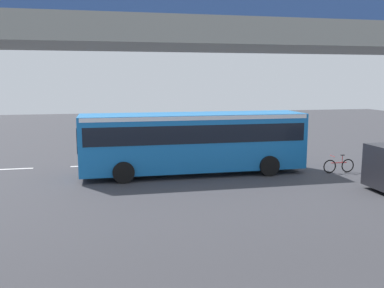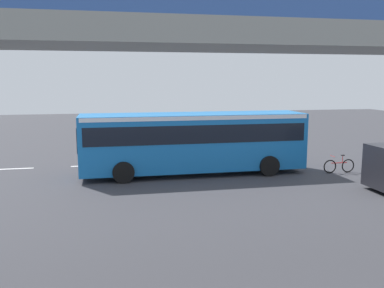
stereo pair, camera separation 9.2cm
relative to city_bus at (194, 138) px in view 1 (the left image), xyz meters
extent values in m
plane|color=#38383D|center=(1.45, -0.66, -1.88)|extent=(80.00, 80.00, 0.00)
cube|color=#196BB7|center=(-0.01, 0.00, -0.17)|extent=(11.50, 2.55, 2.86)
cube|color=black|center=(-0.01, 0.00, 0.35)|extent=(11.04, 2.59, 0.90)
cube|color=white|center=(-0.01, 0.00, 1.15)|extent=(11.27, 2.58, 0.20)
cube|color=black|center=(5.76, 0.00, 0.18)|extent=(0.04, 2.24, 1.20)
cylinder|color=black|center=(3.67, 1.27, -1.36)|extent=(1.04, 0.30, 1.04)
cylinder|color=black|center=(3.67, -1.27, -1.36)|extent=(1.04, 0.30, 1.04)
cylinder|color=black|center=(-3.69, 1.27, -1.36)|extent=(1.04, 0.30, 1.04)
cylinder|color=black|center=(-3.69, -1.27, -1.36)|extent=(1.04, 0.30, 1.04)
cylinder|color=black|center=(-7.69, 4.32, -1.54)|extent=(0.68, 0.22, 0.68)
torus|color=black|center=(-7.03, 1.38, -1.52)|extent=(0.72, 0.06, 0.72)
torus|color=black|center=(-8.08, 1.38, -1.52)|extent=(0.72, 0.06, 0.72)
cube|color=red|center=(-7.56, 1.38, -1.34)|extent=(0.89, 0.04, 0.04)
cylinder|color=red|center=(-7.75, 1.38, -1.14)|extent=(0.03, 0.03, 0.40)
cube|color=black|center=(-7.75, 1.38, -0.94)|extent=(0.20, 0.08, 0.04)
cylinder|color=red|center=(-7.16, 1.38, -0.97)|extent=(0.02, 0.44, 0.02)
torus|color=black|center=(-8.70, 3.14, -1.52)|extent=(0.72, 0.06, 0.72)
cylinder|color=blue|center=(-8.82, 3.14, -0.97)|extent=(0.02, 0.44, 0.02)
cylinder|color=#2D2D38|center=(5.35, -2.57, -1.46)|extent=(0.32, 0.32, 0.85)
cylinder|color=maroon|center=(5.35, -2.57, -0.68)|extent=(0.38, 0.38, 0.70)
sphere|color=tan|center=(5.35, -2.57, -0.20)|extent=(0.22, 0.22, 0.22)
cylinder|color=slate|center=(1.93, -3.69, -0.48)|extent=(0.08, 0.08, 2.80)
cube|color=yellow|center=(1.93, -3.69, 0.62)|extent=(0.04, 0.60, 0.60)
cube|color=silver|center=(-6.55, -3.16, -1.88)|extent=(2.00, 0.20, 0.01)
cube|color=silver|center=(-2.55, -3.16, -1.88)|extent=(2.00, 0.20, 0.01)
cube|color=silver|center=(1.45, -3.16, -1.88)|extent=(2.00, 0.20, 0.01)
cube|color=silver|center=(5.45, -3.16, -1.88)|extent=(2.00, 0.20, 0.01)
cube|color=silver|center=(9.45, -3.16, -1.88)|extent=(2.00, 0.20, 0.01)
cube|color=gray|center=(1.45, 12.03, 3.90)|extent=(24.82, 2.60, 0.50)
cube|color=#3359A5|center=(1.45, 10.78, 4.70)|extent=(24.82, 0.08, 1.10)
camera|label=1|loc=(4.48, 20.73, 3.01)|focal=38.76mm
camera|label=2|loc=(4.39, 20.75, 3.01)|focal=38.76mm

